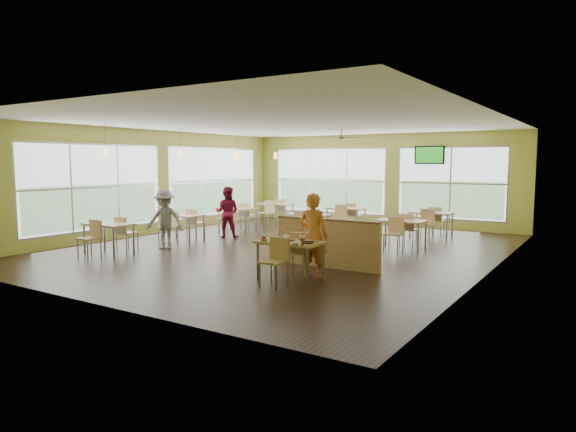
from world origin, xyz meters
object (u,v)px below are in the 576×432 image
object	(u,v)px
main_table	(290,247)
half_wall_divider	(327,243)
man_plaid	(313,236)
food_basket	(307,241)

from	to	relation	value
main_table	half_wall_divider	distance (m)	1.45
main_table	man_plaid	xyz separation A→B (m)	(0.24, 0.44, 0.19)
half_wall_divider	man_plaid	size ratio (longest dim) A/B	1.46
main_table	half_wall_divider	size ratio (longest dim) A/B	0.63
man_plaid	half_wall_divider	bearing A→B (deg)	-81.09
main_table	man_plaid	distance (m)	0.53
half_wall_divider	man_plaid	bearing A→B (deg)	-76.58
half_wall_divider	food_basket	xyz separation A→B (m)	(0.39, -1.49, 0.26)
food_basket	man_plaid	bearing A→B (deg)	107.36
man_plaid	food_basket	size ratio (longest dim) A/B	6.33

